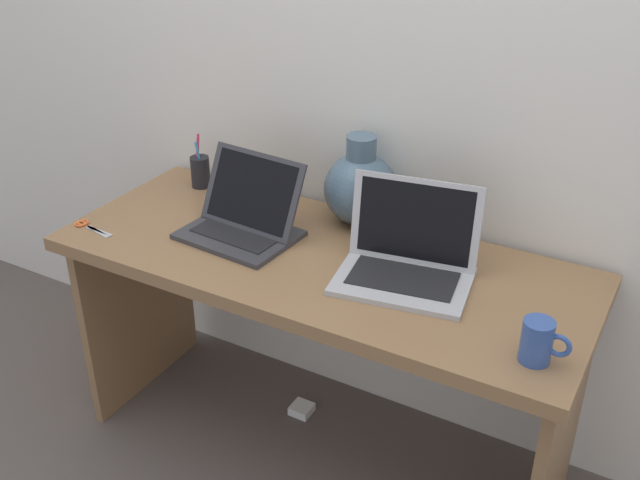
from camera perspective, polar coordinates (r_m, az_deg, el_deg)
ground_plane at (r=2.50m, az=-0.00°, el=-15.57°), size 6.00×6.00×0.00m
back_wall at (r=2.16m, az=4.58°, el=14.06°), size 4.40×0.04×2.40m
desk at (r=2.14m, az=-0.00°, el=-4.71°), size 1.50×0.60×0.71m
laptop_left at (r=2.16m, az=-5.73°, el=1.94°), size 0.34×0.27×0.22m
laptop_right at (r=1.96m, az=6.77°, el=-1.01°), size 0.38×0.30×0.25m
green_vase at (r=2.20m, az=3.09°, el=4.07°), size 0.22×0.22×0.27m
coffee_mug at (r=1.71m, az=16.30°, el=-7.44°), size 0.11×0.07×0.10m
pen_cup at (r=2.48m, az=-9.12°, el=5.22°), size 0.06×0.06×0.18m
scissors at (r=2.31m, az=-17.30°, el=1.02°), size 0.15×0.05×0.01m
power_brick at (r=2.61m, az=-1.41°, el=-12.77°), size 0.07×0.07×0.03m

